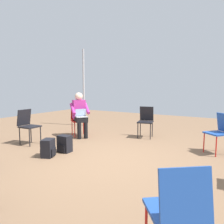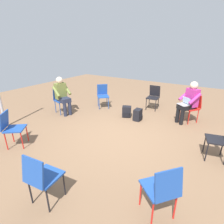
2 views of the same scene
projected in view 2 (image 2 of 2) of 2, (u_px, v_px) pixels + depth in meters
The scene contains 13 objects.
ground_plane at pixel (121, 135), 4.57m from camera, with size 14.33×14.33×0.00m, color brown.
chair_northeast at pixel (192, 106), 5.23m from camera, with size 0.57×0.58×0.85m.
chair_north at pixel (153, 96), 6.26m from camera, with size 0.42×0.45×0.85m.
chair_southwest at pixel (11, 126), 3.94m from camera, with size 0.58×0.58×0.85m.
chair_southeast at pixel (162, 188), 2.25m from camera, with size 0.59×0.58×0.85m.
chair_west at pixel (60, 98), 5.95m from camera, with size 0.52×0.49×0.85m.
chair_south at pixel (41, 176), 2.46m from camera, with size 0.44×0.47×0.85m.
chair_east at pixel (222, 138), 3.46m from camera, with size 0.51×0.48×0.85m.
chair_northwest at pixel (103, 94), 6.45m from camera, with size 0.58×0.59×0.85m.
person_with_laptop at pixel (189, 100), 5.10m from camera, with size 0.63×0.64×1.24m.
person_in_olive at pixel (62, 94), 5.77m from camera, with size 0.58×0.58×1.24m.
backpack_near_laptop_user at pixel (138, 115), 5.42m from camera, with size 0.25×0.28×0.36m.
backpack_by_empty_chair at pixel (127, 112), 5.67m from camera, with size 0.34×0.31×0.36m.
Camera 2 is at (1.94, -3.55, 2.23)m, focal length 28.00 mm.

